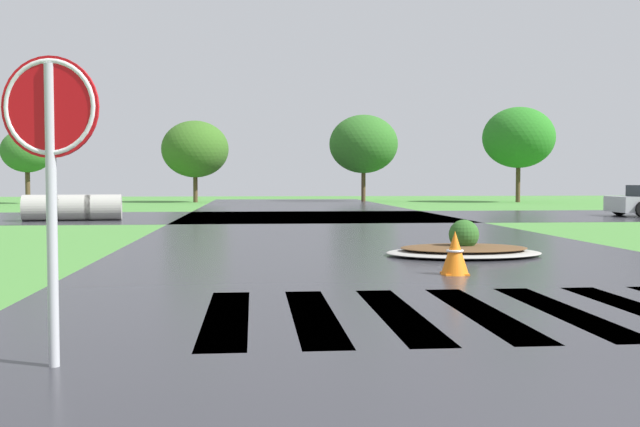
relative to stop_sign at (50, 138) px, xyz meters
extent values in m
cube|color=#2B2B30|center=(3.93, 7.41, -1.73)|extent=(10.31, 80.00, 0.01)
cube|color=#2B2B30|center=(3.93, 22.26, -1.73)|extent=(90.00, 9.28, 0.01)
cube|color=white|center=(1.23, 1.90, -1.73)|extent=(0.45, 3.20, 0.01)
cube|color=white|center=(2.13, 1.90, -1.73)|extent=(0.45, 3.20, 0.01)
cube|color=white|center=(3.03, 1.90, -1.73)|extent=(0.45, 3.20, 0.01)
cube|color=white|center=(3.93, 1.90, -1.73)|extent=(0.45, 3.20, 0.01)
cube|color=white|center=(4.83, 1.90, -1.73)|extent=(0.45, 3.20, 0.01)
cylinder|color=#B2B5BA|center=(0.00, 0.00, -0.59)|extent=(0.08, 0.08, 2.28)
cylinder|color=red|center=(0.00, 0.00, 0.23)|extent=(0.75, 0.18, 0.76)
torus|color=white|center=(0.00, 0.00, 0.23)|extent=(0.72, 0.19, 0.73)
ellipsoid|color=#9E9B93|center=(5.41, 7.53, -1.67)|extent=(2.91, 2.00, 0.12)
ellipsoid|color=brown|center=(5.41, 7.53, -1.58)|extent=(2.39, 1.64, 0.10)
sphere|color=#2D6023|center=(5.41, 7.53, -1.33)|extent=(0.56, 0.56, 0.56)
cylinder|color=black|center=(16.23, 22.25, -1.41)|extent=(0.65, 0.25, 0.64)
cylinder|color=#9E9B93|center=(-5.78, 20.05, -1.28)|extent=(1.33, 1.06, 0.91)
cylinder|color=#9E9B93|center=(-4.76, 20.18, -1.28)|extent=(1.33, 1.06, 0.91)
cylinder|color=#9E9B93|center=(-3.74, 20.31, -1.28)|extent=(1.33, 1.06, 0.91)
cone|color=orange|center=(4.50, 4.92, -1.40)|extent=(0.42, 0.42, 0.66)
torus|color=white|center=(4.50, 4.92, -1.37)|extent=(0.26, 0.26, 0.04)
cube|color=orange|center=(4.50, 4.92, -1.72)|extent=(0.36, 0.36, 0.03)
cylinder|color=#4C3823|center=(-11.88, 38.76, -0.68)|extent=(0.28, 0.28, 2.09)
ellipsoid|color=#336C27|center=(-11.88, 38.76, 1.42)|extent=(3.01, 3.01, 2.56)
cylinder|color=#4C3823|center=(-2.16, 40.76, -0.78)|extent=(0.28, 0.28, 1.90)
ellipsoid|color=#36641F|center=(-2.16, 40.76, 1.65)|extent=(4.23, 4.23, 3.59)
cylinder|color=#4C3823|center=(8.74, 41.54, -0.63)|extent=(0.28, 0.28, 2.21)
ellipsoid|color=#2D6623|center=(8.74, 41.54, 2.05)|extent=(4.51, 4.51, 3.83)
cylinder|color=#4C3823|center=(18.32, 39.03, -0.47)|extent=(0.28, 0.28, 2.53)
ellipsoid|color=#277320|center=(18.32, 39.03, 2.39)|extent=(4.54, 4.54, 3.86)
camera|label=1|loc=(1.51, -5.56, -0.32)|focal=40.48mm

